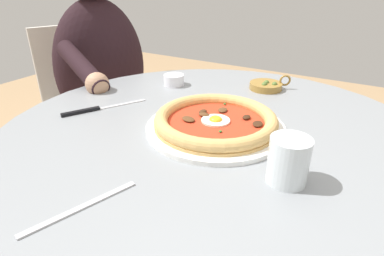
{
  "coord_description": "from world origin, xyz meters",
  "views": [
    {
      "loc": [
        0.58,
        0.28,
        1.05
      ],
      "look_at": [
        0.04,
        -0.04,
        0.74
      ],
      "focal_mm": 29.78,
      "sensor_mm": 36.0,
      "label": 1
    }
  ],
  "objects_px": {
    "cafe_chair_diner": "(95,103)",
    "diner_person": "(107,115)",
    "olive_pan": "(267,86)",
    "fork_utensil": "(81,207)",
    "pizza_on_plate": "(215,122)",
    "steak_knife": "(93,109)",
    "dining_table": "(213,187)",
    "ramekin_capers": "(174,79)",
    "water_glass": "(288,163)"
  },
  "relations": [
    {
      "from": "pizza_on_plate",
      "to": "steak_knife",
      "type": "relative_size",
      "value": 1.57
    },
    {
      "from": "water_glass",
      "to": "fork_utensil",
      "type": "height_order",
      "value": "water_glass"
    },
    {
      "from": "pizza_on_plate",
      "to": "olive_pan",
      "type": "height_order",
      "value": "olive_pan"
    },
    {
      "from": "water_glass",
      "to": "olive_pan",
      "type": "height_order",
      "value": "water_glass"
    },
    {
      "from": "fork_utensil",
      "to": "diner_person",
      "type": "xyz_separation_m",
      "value": [
        -0.63,
        -0.59,
        -0.22
      ]
    },
    {
      "from": "dining_table",
      "to": "cafe_chair_diner",
      "type": "relative_size",
      "value": 1.16
    },
    {
      "from": "pizza_on_plate",
      "to": "olive_pan",
      "type": "xyz_separation_m",
      "value": [
        -0.32,
        0.01,
        -0.01
      ]
    },
    {
      "from": "pizza_on_plate",
      "to": "water_glass",
      "type": "distance_m",
      "value": 0.22
    },
    {
      "from": "diner_person",
      "to": "cafe_chair_diner",
      "type": "relative_size",
      "value": 1.36
    },
    {
      "from": "water_glass",
      "to": "cafe_chair_diner",
      "type": "distance_m",
      "value": 1.1
    },
    {
      "from": "steak_knife",
      "to": "diner_person",
      "type": "height_order",
      "value": "diner_person"
    },
    {
      "from": "ramekin_capers",
      "to": "cafe_chair_diner",
      "type": "xyz_separation_m",
      "value": [
        -0.14,
        -0.53,
        -0.23
      ]
    },
    {
      "from": "dining_table",
      "to": "water_glass",
      "type": "distance_m",
      "value": 0.29
    },
    {
      "from": "pizza_on_plate",
      "to": "water_glass",
      "type": "xyz_separation_m",
      "value": [
        0.11,
        0.19,
        0.02
      ]
    },
    {
      "from": "dining_table",
      "to": "fork_utensil",
      "type": "distance_m",
      "value": 0.38
    },
    {
      "from": "steak_knife",
      "to": "ramekin_capers",
      "type": "relative_size",
      "value": 3.19
    },
    {
      "from": "olive_pan",
      "to": "cafe_chair_diner",
      "type": "distance_m",
      "value": 0.82
    },
    {
      "from": "cafe_chair_diner",
      "to": "olive_pan",
      "type": "bearing_deg",
      "value": 87.48
    },
    {
      "from": "ramekin_capers",
      "to": "olive_pan",
      "type": "height_order",
      "value": "olive_pan"
    },
    {
      "from": "ramekin_capers",
      "to": "fork_utensil",
      "type": "height_order",
      "value": "ramekin_capers"
    },
    {
      "from": "fork_utensil",
      "to": "cafe_chair_diner",
      "type": "xyz_separation_m",
      "value": [
        -0.69,
        -0.72,
        -0.22
      ]
    },
    {
      "from": "dining_table",
      "to": "pizza_on_plate",
      "type": "height_order",
      "value": "pizza_on_plate"
    },
    {
      "from": "water_glass",
      "to": "ramekin_capers",
      "type": "bearing_deg",
      "value": -126.52
    },
    {
      "from": "dining_table",
      "to": "ramekin_capers",
      "type": "relative_size",
      "value": 15.79
    },
    {
      "from": "diner_person",
      "to": "cafe_chair_diner",
      "type": "bearing_deg",
      "value": -115.17
    },
    {
      "from": "ramekin_capers",
      "to": "fork_utensil",
      "type": "distance_m",
      "value": 0.58
    },
    {
      "from": "dining_table",
      "to": "ramekin_capers",
      "type": "bearing_deg",
      "value": -130.2
    },
    {
      "from": "pizza_on_plate",
      "to": "diner_person",
      "type": "bearing_deg",
      "value": -114.56
    },
    {
      "from": "olive_pan",
      "to": "dining_table",
      "type": "bearing_deg",
      "value": -1.87
    },
    {
      "from": "olive_pan",
      "to": "fork_utensil",
      "type": "bearing_deg",
      "value": -5.61
    },
    {
      "from": "ramekin_capers",
      "to": "fork_utensil",
      "type": "bearing_deg",
      "value": 19.57
    },
    {
      "from": "olive_pan",
      "to": "diner_person",
      "type": "bearing_deg",
      "value": -87.61
    },
    {
      "from": "dining_table",
      "to": "diner_person",
      "type": "height_order",
      "value": "diner_person"
    },
    {
      "from": "dining_table",
      "to": "olive_pan",
      "type": "bearing_deg",
      "value": 178.13
    },
    {
      "from": "steak_knife",
      "to": "fork_utensil",
      "type": "xyz_separation_m",
      "value": [
        0.28,
        0.26,
        -0.0
      ]
    },
    {
      "from": "water_glass",
      "to": "cafe_chair_diner",
      "type": "height_order",
      "value": "cafe_chair_diner"
    },
    {
      "from": "pizza_on_plate",
      "to": "cafe_chair_diner",
      "type": "bearing_deg",
      "value": -114.66
    },
    {
      "from": "ramekin_capers",
      "to": "olive_pan",
      "type": "bearing_deg",
      "value": 112.71
    },
    {
      "from": "pizza_on_plate",
      "to": "cafe_chair_diner",
      "type": "relative_size",
      "value": 0.37
    },
    {
      "from": "ramekin_capers",
      "to": "diner_person",
      "type": "height_order",
      "value": "diner_person"
    },
    {
      "from": "dining_table",
      "to": "ramekin_capers",
      "type": "height_order",
      "value": "ramekin_capers"
    },
    {
      "from": "steak_knife",
      "to": "olive_pan",
      "type": "relative_size",
      "value": 1.76
    },
    {
      "from": "ramekin_capers",
      "to": "cafe_chair_diner",
      "type": "bearing_deg",
      "value": -105.21
    },
    {
      "from": "cafe_chair_diner",
      "to": "pizza_on_plate",
      "type": "bearing_deg",
      "value": 65.34
    },
    {
      "from": "fork_utensil",
      "to": "ramekin_capers",
      "type": "bearing_deg",
      "value": -160.43
    },
    {
      "from": "cafe_chair_diner",
      "to": "diner_person",
      "type": "bearing_deg",
      "value": 64.83
    },
    {
      "from": "ramekin_capers",
      "to": "pizza_on_plate",
      "type": "bearing_deg",
      "value": 49.39
    },
    {
      "from": "water_glass",
      "to": "cafe_chair_diner",
      "type": "bearing_deg",
      "value": -115.87
    },
    {
      "from": "ramekin_capers",
      "to": "diner_person",
      "type": "relative_size",
      "value": 0.05
    },
    {
      "from": "ramekin_capers",
      "to": "cafe_chair_diner",
      "type": "distance_m",
      "value": 0.59
    }
  ]
}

